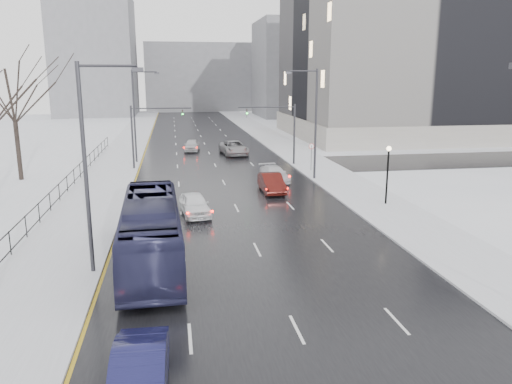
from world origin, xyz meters
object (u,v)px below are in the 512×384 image
bus (151,232)px  sedan_right_cross (234,148)px  streetlight_l_far (136,112)px  mast_signal_right (285,127)px  streetlight_l_near (90,159)px  tree_park_e (22,181)px  sedan_left_near (139,374)px  sedan_center_far (192,145)px  mast_signal_left (143,129)px  sedan_right_near (272,183)px  sedan_right_far (274,174)px  sedan_center_near (195,204)px  lamppost_r_mid (388,167)px  streetlight_r_mid (313,119)px  no_uturn_sign (311,149)px

bus → sedan_right_cross: bus is taller
streetlight_l_far → mast_signal_right: bearing=-14.5°
streetlight_l_near → tree_park_e: bearing=112.7°
tree_park_e → sedan_left_near: size_ratio=2.94×
sedan_left_near → sedan_center_far: size_ratio=1.04×
mast_signal_left → sedan_right_near: size_ratio=1.39×
sedan_right_near → sedan_right_far: 4.45m
sedan_right_cross → sedan_left_near: bearing=-105.8°
sedan_right_near → sedan_center_near: bearing=-138.1°
lamppost_r_mid → bus: 18.97m
lamppost_r_mid → mast_signal_right: mast_signal_right is taller
streetlight_l_far → bus: streetlight_l_far is taller
sedan_right_near → sedan_left_near: bearing=-109.7°
sedan_center_far → streetlight_r_mid: bearing=-55.0°
sedan_left_near → mast_signal_right: bearing=72.9°
tree_park_e → mast_signal_right: (25.53, 4.00, 4.11)m
streetlight_l_far → sedan_right_near: streetlight_l_far is taller
sedan_left_near → sedan_right_cross: bearing=81.2°
sedan_left_near → sedan_right_near: bearing=72.2°
lamppost_r_mid → mast_signal_left: (-18.33, 18.00, 1.16)m
mast_signal_right → sedan_right_far: mast_signal_right is taller
sedan_right_cross → sedan_center_far: 6.21m
lamppost_r_mid → sedan_right_cross: bearing=107.3°
streetlight_l_near → lamppost_r_mid: bearing=27.6°
streetlight_r_mid → mast_signal_left: (-15.49, 8.00, -1.51)m
streetlight_l_far → bus: (2.55, -31.07, -3.91)m
mast_signal_right → sedan_left_near: size_ratio=1.42×
streetlight_l_far → sedan_right_near: 20.70m
sedan_center_near → sedan_right_far: bearing=46.3°
sedan_right_cross → streetlight_l_far: bearing=-165.2°
streetlight_r_mid → streetlight_l_near: same height
sedan_center_near → sedan_right_near: sedan_right_near is taller
lamppost_r_mid → tree_park_e: bearing=154.4°
streetlight_l_far → no_uturn_sign: streetlight_l_far is taller
streetlight_l_near → mast_signal_right: bearing=61.0°
streetlight_r_mid → sedan_center_far: (-10.17, 19.89, -4.82)m
lamppost_r_mid → streetlight_l_far: bearing=131.1°
tree_park_e → no_uturn_sign: bearing=0.0°
streetlight_l_far → lamppost_r_mid: (19.17, -22.00, -2.67)m
no_uturn_sign → sedan_center_near: no_uturn_sign is taller
streetlight_l_near → sedan_right_near: size_ratio=2.14×
tree_park_e → bus: tree_park_e is taller
tree_park_e → bus: bearing=-61.4°
mast_signal_right → sedan_right_near: size_ratio=1.39×
streetlight_r_mid → lamppost_r_mid: (2.83, -10.00, -2.67)m
no_uturn_sign → sedan_left_near: size_ratio=0.59×
sedan_center_near → sedan_right_cross: bearing=70.3°
streetlight_r_mid → no_uturn_sign: 5.30m
mast_signal_left → sedan_right_cross: mast_signal_left is taller
no_uturn_sign → sedan_center_far: bearing=125.2°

